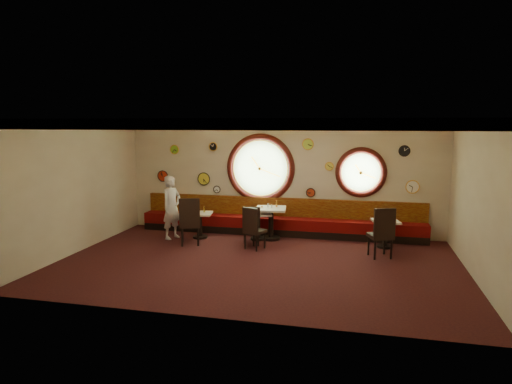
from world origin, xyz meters
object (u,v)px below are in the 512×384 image
at_px(table_a, 200,222).
at_px(condiment_a_pepper, 198,211).
at_px(table_c, 271,219).
at_px(condiment_c_pepper, 272,206).
at_px(condiment_c_salt, 268,205).
at_px(condiment_d_salt, 385,218).
at_px(chair_c, 253,226).
at_px(condiment_a_bottle, 204,209).
at_px(chair_b, 251,223).
at_px(table_b, 258,223).
at_px(table_d, 385,230).
at_px(condiment_a_salt, 199,210).
at_px(condiment_c_bottle, 277,204).
at_px(chair_a, 190,218).
at_px(condiment_b_salt, 255,211).
at_px(condiment_d_pepper, 387,218).
at_px(condiment_b_pepper, 257,211).
at_px(chair_d, 382,229).
at_px(waiter, 172,207).
at_px(condiment_b_bottle, 262,209).
at_px(condiment_d_bottle, 391,217).

relative_size(table_a, condiment_a_pepper, 7.99).
height_order(table_c, condiment_c_pepper, condiment_c_pepper).
height_order(condiment_c_salt, condiment_d_salt, condiment_c_salt).
distance_m(chair_c, condiment_c_pepper, 1.15).
bearing_deg(condiment_a_bottle, chair_b, -20.35).
relative_size(table_b, table_d, 1.13).
xyz_separation_m(condiment_a_salt, condiment_c_salt, (1.88, 0.24, 0.16)).
height_order(chair_b, condiment_c_bottle, condiment_c_bottle).
bearing_deg(condiment_a_salt, condiment_c_salt, 7.36).
relative_size(table_d, condiment_d_salt, 8.71).
distance_m(chair_b, condiment_a_salt, 1.70).
height_order(table_a, chair_a, chair_a).
distance_m(condiment_b_salt, condiment_d_salt, 3.37).
bearing_deg(condiment_d_pepper, condiment_b_pepper, 179.94).
bearing_deg(chair_d, condiment_c_salt, 137.43).
height_order(table_c, condiment_a_salt, table_c).
height_order(condiment_b_salt, condiment_c_pepper, condiment_c_pepper).
distance_m(chair_a, chair_b, 1.59).
height_order(table_a, condiment_c_salt, condiment_c_salt).
bearing_deg(chair_a, waiter, 121.44).
relative_size(condiment_a_salt, waiter, 0.06).
distance_m(table_a, table_d, 4.90).
xyz_separation_m(chair_d, condiment_a_salt, (-4.83, 0.94, 0.07)).
distance_m(table_c, chair_b, 0.82).
xyz_separation_m(table_d, chair_d, (-0.12, -0.99, 0.25)).
bearing_deg(condiment_b_salt, condiment_c_salt, 15.73).
xyz_separation_m(table_a, table_c, (1.92, 0.29, 0.10)).
bearing_deg(condiment_a_bottle, condiment_c_bottle, 9.98).
xyz_separation_m(condiment_a_pepper, condiment_d_pepper, (4.96, 0.20, 0.01)).
xyz_separation_m(table_a, chair_c, (1.68, -0.81, 0.17)).
xyz_separation_m(table_c, condiment_d_pepper, (3.01, -0.13, 0.21)).
relative_size(condiment_a_salt, condiment_d_pepper, 0.98).
distance_m(table_b, chair_b, 0.65).
bearing_deg(condiment_b_pepper, condiment_a_salt, -177.40).
bearing_deg(condiment_d_salt, table_a, -178.15).
height_order(condiment_b_salt, condiment_b_pepper, condiment_b_pepper).
height_order(chair_c, condiment_a_pepper, chair_c).
distance_m(chair_d, condiment_b_salt, 3.46).
bearing_deg(condiment_a_salt, condiment_c_pepper, 5.12).
height_order(condiment_a_salt, condiment_b_bottle, condiment_b_bottle).
bearing_deg(condiment_a_salt, condiment_b_salt, 5.52).
bearing_deg(condiment_a_pepper, condiment_c_bottle, 13.05).
bearing_deg(condiment_d_bottle, table_a, -177.77).
height_order(chair_d, condiment_c_bottle, chair_d).
height_order(chair_c, condiment_d_salt, chair_c).
xyz_separation_m(table_d, condiment_a_salt, (-4.95, -0.05, 0.32)).
height_order(table_b, condiment_a_pepper, condiment_a_pepper).
bearing_deg(condiment_a_pepper, condiment_b_bottle, 11.12).
bearing_deg(table_c, condiment_c_bottle, 49.95).
bearing_deg(condiment_d_salt, chair_a, -169.02).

